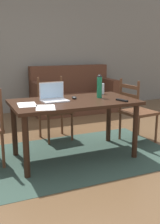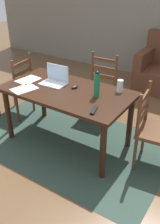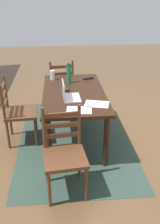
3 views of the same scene
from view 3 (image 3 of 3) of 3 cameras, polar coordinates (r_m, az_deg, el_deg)
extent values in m
plane|color=brown|center=(3.85, -1.31, -5.77)|extent=(14.00, 14.00, 0.00)
cube|color=#2D4238|center=(3.85, -1.31, -5.73)|extent=(2.60, 1.61, 0.01)
cube|color=black|center=(3.53, -1.43, 4.33)|extent=(1.57, 0.85, 0.04)
cylinder|color=black|center=(3.11, 5.93, -6.70)|extent=(0.07, 0.07, 0.71)
cylinder|color=black|center=(4.35, 2.59, 3.30)|extent=(0.07, 0.07, 0.71)
cylinder|color=black|center=(3.07, -7.00, -7.30)|extent=(0.07, 0.07, 0.71)
cylinder|color=black|center=(4.31, -6.59, 2.97)|extent=(0.07, 0.07, 0.71)
cube|color=#56331E|center=(4.66, -4.40, 6.11)|extent=(0.49, 0.49, 0.04)
cylinder|color=#56331E|center=(4.90, -6.82, 4.09)|extent=(0.04, 0.04, 0.43)
cylinder|color=#56331E|center=(4.94, -2.42, 4.45)|extent=(0.04, 0.04, 0.43)
cylinder|color=#56331E|center=(4.55, -6.34, 2.35)|extent=(0.04, 0.04, 0.43)
cylinder|color=#56331E|center=(4.60, -1.63, 2.75)|extent=(0.04, 0.04, 0.43)
cylinder|color=#56331E|center=(4.37, -6.64, 8.13)|extent=(0.04, 0.04, 0.50)
cylinder|color=#56331E|center=(4.42, -1.68, 8.49)|extent=(0.04, 0.04, 0.50)
cube|color=#56331E|center=(4.42, -4.11, 7.08)|extent=(0.07, 0.36, 0.05)
cube|color=#56331E|center=(4.38, -4.16, 8.63)|extent=(0.07, 0.36, 0.05)
cube|color=#56331E|center=(4.35, -4.21, 10.20)|extent=(0.07, 0.36, 0.05)
cube|color=#56331E|center=(3.67, -13.24, -0.19)|extent=(0.47, 0.47, 0.04)
cylinder|color=#56331E|center=(3.94, -10.00, -1.87)|extent=(0.04, 0.04, 0.43)
cylinder|color=#56331E|center=(3.60, -10.00, -4.66)|extent=(0.04, 0.04, 0.43)
cylinder|color=#56331E|center=(3.97, -15.49, -2.23)|extent=(0.04, 0.04, 0.43)
cylinder|color=#56331E|center=(3.64, -16.01, -5.03)|extent=(0.04, 0.04, 0.43)
cylinder|color=#56331E|center=(3.77, -16.50, 4.27)|extent=(0.04, 0.04, 0.50)
cylinder|color=#56331E|center=(3.42, -17.15, 1.95)|extent=(0.04, 0.04, 0.50)
cube|color=#56331E|center=(3.64, -16.61, 1.72)|extent=(0.36, 0.05, 0.05)
cube|color=#56331E|center=(3.59, -16.86, 3.54)|extent=(0.36, 0.05, 0.05)
cube|color=#56331E|center=(3.54, -17.12, 5.40)|extent=(0.36, 0.05, 0.05)
cube|color=#56331E|center=(2.67, -3.48, -10.25)|extent=(0.48, 0.48, 0.04)
cylinder|color=#56331E|center=(2.70, 1.40, -16.17)|extent=(0.04, 0.04, 0.43)
cylinder|color=#56331E|center=(2.66, -6.98, -17.12)|extent=(0.04, 0.04, 0.43)
cylinder|color=#56331E|center=(2.99, -0.19, -11.37)|extent=(0.04, 0.04, 0.43)
cylinder|color=#56331E|center=(2.95, -7.61, -12.13)|extent=(0.04, 0.04, 0.43)
cylinder|color=#56331E|center=(2.73, -0.24, -3.12)|extent=(0.04, 0.04, 0.50)
cylinder|color=#56331E|center=(2.69, -8.23, -3.85)|extent=(0.04, 0.04, 0.50)
cube|color=#56331E|center=(2.75, -4.14, -5.30)|extent=(0.06, 0.36, 0.05)
cube|color=#56331E|center=(2.69, -4.22, -3.03)|extent=(0.06, 0.36, 0.05)
cube|color=#56331E|center=(2.63, -4.31, -0.65)|extent=(0.06, 0.36, 0.05)
cube|color=silver|center=(3.29, -1.89, 3.22)|extent=(0.33, 0.23, 0.02)
cube|color=silver|center=(3.24, -3.79, 4.96)|extent=(0.32, 0.02, 0.21)
cube|color=#A5CCEA|center=(3.24, -3.68, 4.97)|extent=(0.30, 0.02, 0.19)
cylinder|color=#197247|center=(3.83, -2.55, 8.60)|extent=(0.07, 0.07, 0.28)
sphere|color=black|center=(3.79, -2.59, 10.58)|extent=(0.06, 0.06, 0.06)
cylinder|color=silver|center=(4.01, -6.29, 8.31)|extent=(0.07, 0.07, 0.15)
ellipsoid|color=black|center=(3.55, -3.13, 5.09)|extent=(0.07, 0.11, 0.03)
cube|color=black|center=(4.04, 1.90, 7.63)|extent=(0.09, 0.18, 0.02)
cube|color=white|center=(3.13, 3.84, 1.83)|extent=(0.28, 0.34, 0.00)
cube|color=white|center=(2.97, -0.20, 0.46)|extent=(0.24, 0.32, 0.00)
camera|label=1|loc=(3.93, 53.43, 6.49)|focal=43.75mm
camera|label=2|loc=(5.58, 24.10, 24.45)|focal=42.31mm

